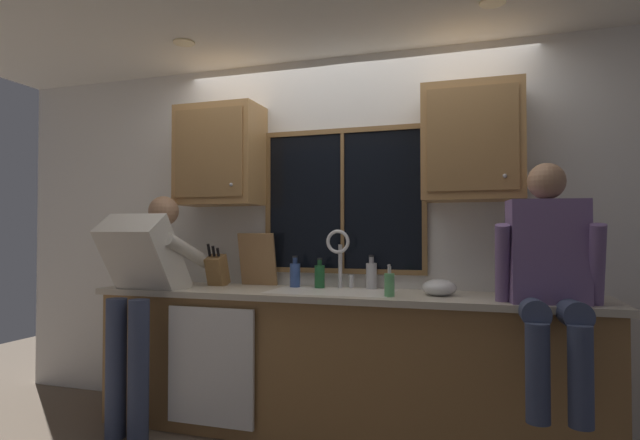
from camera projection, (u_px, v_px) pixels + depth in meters
back_wall at (352, 236)px, 3.69m from camera, size 5.59×0.12×2.55m
ceiling_downlight_left at (184, 43)px, 3.39m from camera, size 0.14×0.14×0.01m
ceiling_downlight_right at (493, 2)px, 2.80m from camera, size 0.14×0.14×0.01m
window_glass at (343, 201)px, 3.65m from camera, size 1.10×0.02×0.95m
window_frame_top at (343, 131)px, 3.65m from camera, size 1.17×0.02×0.04m
window_frame_bottom at (343, 271)px, 3.63m from camera, size 1.17×0.02×0.04m
window_frame_left at (268, 202)px, 3.81m from camera, size 0.03×0.02×0.95m
window_frame_right at (425, 199)px, 3.46m from camera, size 0.03×0.02×0.95m
window_mullion_center at (343, 201)px, 3.64m from camera, size 0.02×0.02×0.95m
lower_cabinet_run at (338, 366)px, 3.34m from camera, size 3.19×0.58×0.88m
countertop at (337, 295)px, 3.33m from camera, size 3.25×0.62×0.04m
dishwasher_front at (210, 366)px, 3.27m from camera, size 0.60×0.02×0.74m
upper_cabinet_left at (220, 156)px, 3.77m from camera, size 0.61×0.36×0.72m
upper_cabinet_right at (473, 143)px, 3.23m from camera, size 0.61×0.36×0.72m
sink at (331, 307)px, 3.35m from camera, size 0.80×0.46×0.21m
faucet at (340, 251)px, 3.53m from camera, size 0.18×0.09×0.40m
person_standing at (143, 284)px, 3.43m from camera, size 0.53×0.69×1.56m
person_sitting_on_counter at (550, 270)px, 2.71m from camera, size 0.54×0.62×1.26m
knife_block at (217, 270)px, 3.73m from camera, size 0.12×0.18×0.32m
cutting_board at (257, 259)px, 3.75m from camera, size 0.28×0.10×0.38m
mixing_bowl at (439, 288)px, 3.15m from camera, size 0.21×0.21×0.10m
soap_dispenser at (389, 284)px, 3.09m from camera, size 0.06×0.07×0.19m
bottle_green_glass at (295, 274)px, 3.62m from camera, size 0.07×0.07×0.22m
bottle_tall_clear at (320, 276)px, 3.56m from camera, size 0.07×0.07×0.21m
bottle_amber_small at (371, 275)px, 3.50m from camera, size 0.07×0.07×0.23m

